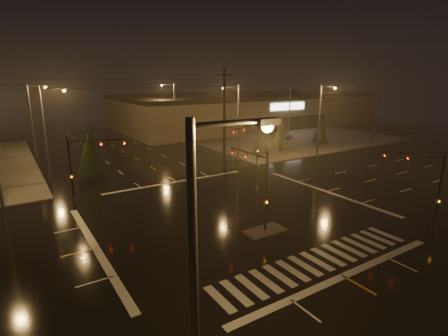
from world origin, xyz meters
The scene contains 25 objects.
ground centered at (0.00, 0.00, 0.00)m, with size 140.00×140.00×0.00m, color black.
sidewalk_ne centered at (30.00, 30.00, 0.06)m, with size 36.00×36.00×0.12m, color #4A4742.
median_island centered at (0.00, -4.00, 0.07)m, with size 3.00×1.60×0.15m, color #4A4742.
crosswalk centered at (0.00, -9.00, 0.01)m, with size 15.00×2.60×0.01m, color beige.
stop_bar_near centered at (0.00, -11.00, 0.01)m, with size 16.00×0.50×0.01m, color beige.
stop_bar_far centered at (0.00, 11.00, 0.01)m, with size 16.00×0.50×0.01m, color beige.
parking_lot centered at (35.00, 28.00, 0.04)m, with size 50.00×24.00×0.08m, color black.
retail_building centered at (35.00, 45.99, 3.84)m, with size 60.20×28.30×7.20m.
signal_mast_median centered at (0.00, -3.07, 3.75)m, with size 0.25×4.59×6.00m.
signal_mast_ne centered at (9.50, 10.14, 3.79)m, with size 4.84×1.86×6.00m.
signal_mast_nw centered at (-9.50, 10.14, 3.79)m, with size 4.84×1.86×6.00m.
signal_mast_se centered at (10.23, -9.75, 3.71)m, with size 1.55×3.87×6.00m.
streetlight_0 centered at (-11.18, -15.00, 5.80)m, with size 2.77×0.32×10.00m.
streetlight_1 centered at (-11.18, 18.00, 5.80)m, with size 2.77×0.32×10.00m.
streetlight_2 centered at (-11.18, 34.00, 5.80)m, with size 2.77×0.32×10.00m.
streetlight_3 centered at (11.18, 16.00, 5.80)m, with size 2.77×0.32×10.00m.
streetlight_4 centered at (11.18, 36.00, 5.80)m, with size 2.77×0.32×10.00m.
streetlight_6 centered at (22.00, 11.18, 5.80)m, with size 0.32×2.77×10.00m.
utility_pole_1 centered at (8.00, 14.00, 6.13)m, with size 2.20×0.32×12.00m.
utility_pole_2 centered at (38.00, 14.00, 6.13)m, with size 2.20×0.32×12.00m.
conifer_0 centered at (15.13, 15.53, 2.68)m, with size 2.54×2.54×4.66m.
conifer_1 centered at (20.17, 17.35, 2.66)m, with size 2.52×2.52×4.63m.
conifer_2 centered at (28.32, 16.73, 2.69)m, with size 2.55×2.55×4.68m.
conifer_3 centered at (-7.48, 16.77, 3.08)m, with size 3.05×3.05×5.47m.
car_parked centered at (27.82, 25.52, 0.71)m, with size 1.68×4.19×1.43m, color black.
Camera 1 is at (-15.15, -22.16, 10.87)m, focal length 28.00 mm.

